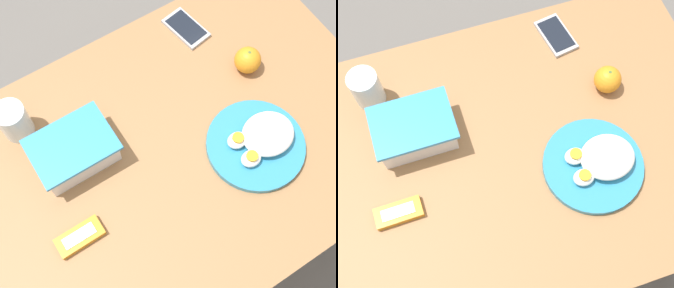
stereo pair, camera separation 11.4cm
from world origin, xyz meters
The scene contains 8 objects.
ground_plane centered at (0.00, 0.00, 0.00)m, with size 10.00×10.00×0.00m, color #66605B.
table centered at (0.00, 0.00, 0.68)m, with size 1.08×0.79×0.78m.
food_container centered at (-0.24, 0.11, 0.81)m, with size 0.20×0.14×0.08m.
orange_fruit centered at (0.27, 0.10, 0.81)m, with size 0.07×0.07×0.07m.
rice_plate centered at (0.16, -0.10, 0.80)m, with size 0.25×0.25×0.06m.
candy_bar centered at (-0.33, -0.07, 0.79)m, with size 0.11×0.05×0.02m.
cell_phone centered at (0.20, 0.29, 0.78)m, with size 0.09×0.14×0.01m.
drinking_glass centered at (-0.33, 0.26, 0.83)m, with size 0.08×0.08×0.10m.
Camera 1 is at (-0.28, -0.38, 1.85)m, focal length 50.00 mm.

